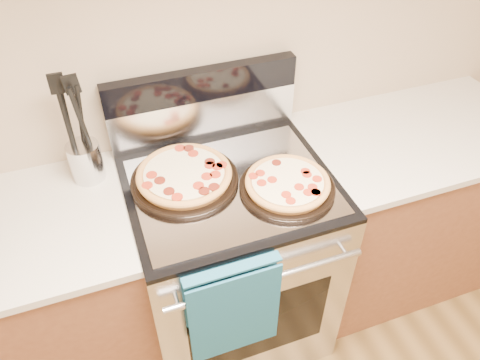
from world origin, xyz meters
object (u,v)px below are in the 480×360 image
object	(u,v)px
range_body	(231,262)
utensil_crock	(86,161)
pepperoni_pizza_back	(184,176)
pepperoni_pizza_front	(287,184)

from	to	relation	value
range_body	utensil_crock	bearing A→B (deg)	155.73
pepperoni_pizza_back	pepperoni_pizza_front	bearing A→B (deg)	-26.17
range_body	utensil_crock	size ratio (longest dim) A/B	6.05
range_body	pepperoni_pizza_front	distance (m)	0.54
range_body	utensil_crock	distance (m)	0.75
pepperoni_pizza_back	pepperoni_pizza_front	distance (m)	0.37
pepperoni_pizza_back	pepperoni_pizza_front	size ratio (longest dim) A/B	1.14
utensil_crock	pepperoni_pizza_back	bearing A→B (deg)	-27.30
utensil_crock	pepperoni_pizza_front	bearing A→B (deg)	-26.73
pepperoni_pizza_back	pepperoni_pizza_front	xyz separation A→B (m)	(0.34, -0.16, -0.00)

